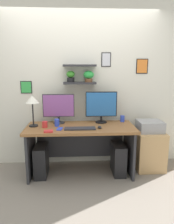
{
  "coord_description": "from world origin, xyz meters",
  "views": [
    {
      "loc": [
        -0.08,
        -3.03,
        1.6
      ],
      "look_at": [
        0.1,
        0.05,
        0.96
      ],
      "focal_mm": 33.8,
      "sensor_mm": 36.0,
      "label": 1
    }
  ],
  "objects_px": {
    "computer_tower_left": "(41,160)",
    "computer_tower_right": "(118,159)",
    "computer_mouse": "(100,127)",
    "desk": "(81,139)",
    "coffee_mug": "(45,124)",
    "pen_cup": "(122,119)",
    "cell_phone": "(60,129)",
    "printer": "(150,126)",
    "drawer_cabinet": "(148,149)",
    "desk_lamp": "(32,101)",
    "monitor_right": "(101,106)",
    "scissors_tray": "(48,131)",
    "monitor_left": "(59,107)",
    "water_cup": "(57,123)",
    "keyboard": "(80,128)"
  },
  "relations": [
    {
      "from": "coffee_mug",
      "to": "scissors_tray",
      "type": "bearing_deg",
      "value": -71.54
    },
    {
      "from": "computer_mouse",
      "to": "desk_lamp",
      "type": "bearing_deg",
      "value": 170.67
    },
    {
      "from": "monitor_right",
      "to": "cell_phone",
      "type": "relative_size",
      "value": 3.53
    },
    {
      "from": "computer_mouse",
      "to": "water_cup",
      "type": "bearing_deg",
      "value": 167.21
    },
    {
      "from": "scissors_tray",
      "to": "printer",
      "type": "bearing_deg",
      "value": 14.19
    },
    {
      "from": "coffee_mug",
      "to": "computer_tower_right",
      "type": "xyz_separation_m",
      "value": [
        1.1,
        -0.01,
        -0.56
      ]
    },
    {
      "from": "drawer_cabinet",
      "to": "desk_lamp",
      "type": "bearing_deg",
      "value": -177.29
    },
    {
      "from": "computer_mouse",
      "to": "coffee_mug",
      "type": "xyz_separation_m",
      "value": [
        -0.8,
        0.09,
        0.03
      ]
    },
    {
      "from": "coffee_mug",
      "to": "monitor_left",
      "type": "bearing_deg",
      "value": 51.88
    },
    {
      "from": "desk",
      "to": "monitor_right",
      "type": "bearing_deg",
      "value": 25.92
    },
    {
      "from": "cell_phone",
      "to": "computer_tower_right",
      "type": "bearing_deg",
      "value": 15.52
    },
    {
      "from": "drawer_cabinet",
      "to": "monitor_right",
      "type": "bearing_deg",
      "value": 173.44
    },
    {
      "from": "desk",
      "to": "monitor_left",
      "type": "height_order",
      "value": "monitor_left"
    },
    {
      "from": "printer",
      "to": "pen_cup",
      "type": "bearing_deg",
      "value": 164.15
    },
    {
      "from": "cell_phone",
      "to": "drawer_cabinet",
      "type": "xyz_separation_m",
      "value": [
        1.41,
        0.26,
        -0.45
      ]
    },
    {
      "from": "desk_lamp",
      "to": "cell_phone",
      "type": "xyz_separation_m",
      "value": [
        0.4,
        -0.17,
        -0.37
      ]
    },
    {
      "from": "computer_mouse",
      "to": "desk_lamp",
      "type": "xyz_separation_m",
      "value": [
        -0.97,
        0.16,
        0.36
      ]
    },
    {
      "from": "computer_mouse",
      "to": "water_cup",
      "type": "xyz_separation_m",
      "value": [
        -0.62,
        0.14,
        0.04
      ]
    },
    {
      "from": "desk_lamp",
      "to": "computer_tower_right",
      "type": "bearing_deg",
      "value": -3.47
    },
    {
      "from": "desk",
      "to": "computer_tower_right",
      "type": "distance_m",
      "value": 0.66
    },
    {
      "from": "computer_mouse",
      "to": "desk",
      "type": "bearing_deg",
      "value": 147.94
    },
    {
      "from": "printer",
      "to": "drawer_cabinet",
      "type": "bearing_deg",
      "value": 0.0
    },
    {
      "from": "monitor_left",
      "to": "water_cup",
      "type": "xyz_separation_m",
      "value": [
        -0.02,
        -0.19,
        -0.2
      ]
    },
    {
      "from": "monitor_right",
      "to": "scissors_tray",
      "type": "height_order",
      "value": "monitor_right"
    },
    {
      "from": "computer_mouse",
      "to": "scissors_tray",
      "type": "distance_m",
      "value": 0.73
    },
    {
      "from": "coffee_mug",
      "to": "pen_cup",
      "type": "bearing_deg",
      "value": 12.63
    },
    {
      "from": "keyboard",
      "to": "scissors_tray",
      "type": "height_order",
      "value": "scissors_tray"
    },
    {
      "from": "desk",
      "to": "coffee_mug",
      "type": "relative_size",
      "value": 17.99
    },
    {
      "from": "cell_phone",
      "to": "printer",
      "type": "distance_m",
      "value": 1.43
    },
    {
      "from": "monitor_right",
      "to": "scissors_tray",
      "type": "relative_size",
      "value": 4.12
    },
    {
      "from": "keyboard",
      "to": "water_cup",
      "type": "bearing_deg",
      "value": 153.26
    },
    {
      "from": "computer_tower_left",
      "to": "computer_tower_right",
      "type": "distance_m",
      "value": 1.18
    },
    {
      "from": "scissors_tray",
      "to": "drawer_cabinet",
      "type": "height_order",
      "value": "scissors_tray"
    },
    {
      "from": "printer",
      "to": "desk",
      "type": "bearing_deg",
      "value": -176.17
    },
    {
      "from": "coffee_mug",
      "to": "water_cup",
      "type": "relative_size",
      "value": 0.82
    },
    {
      "from": "cell_phone",
      "to": "printer",
      "type": "xyz_separation_m",
      "value": [
        1.41,
        0.26,
        -0.06
      ]
    },
    {
      "from": "desk_lamp",
      "to": "cell_phone",
      "type": "height_order",
      "value": "desk_lamp"
    },
    {
      "from": "computer_tower_right",
      "to": "monitor_left",
      "type": "bearing_deg",
      "value": 164.6
    },
    {
      "from": "computer_mouse",
      "to": "cell_phone",
      "type": "relative_size",
      "value": 0.64
    },
    {
      "from": "scissors_tray",
      "to": "computer_tower_left",
      "type": "bearing_deg",
      "value": 123.43
    },
    {
      "from": "desk",
      "to": "scissors_tray",
      "type": "relative_size",
      "value": 13.49
    },
    {
      "from": "coffee_mug",
      "to": "keyboard",
      "type": "bearing_deg",
      "value": -13.45
    },
    {
      "from": "coffee_mug",
      "to": "printer",
      "type": "relative_size",
      "value": 0.24
    },
    {
      "from": "keyboard",
      "to": "desk_lamp",
      "type": "height_order",
      "value": "desk_lamp"
    },
    {
      "from": "monitor_right",
      "to": "coffee_mug",
      "type": "distance_m",
      "value": 0.92
    },
    {
      "from": "keyboard",
      "to": "desk",
      "type": "bearing_deg",
      "value": 86.59
    },
    {
      "from": "water_cup",
      "to": "printer",
      "type": "distance_m",
      "value": 1.46
    },
    {
      "from": "desk",
      "to": "printer",
      "type": "distance_m",
      "value": 1.12
    },
    {
      "from": "scissors_tray",
      "to": "water_cup",
      "type": "bearing_deg",
      "value": 72.04
    },
    {
      "from": "pen_cup",
      "to": "computer_tower_right",
      "type": "relative_size",
      "value": 0.21
    }
  ]
}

